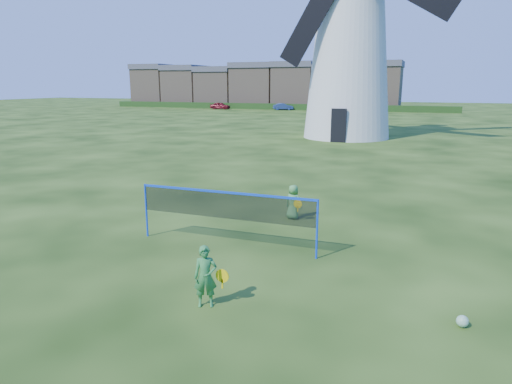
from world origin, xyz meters
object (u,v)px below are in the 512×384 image
object	(u,v)px
windmill	(350,46)
car_right	(283,107)
player_girl	(206,277)
play_ball	(462,321)
badminton_net	(226,206)
player_boy	(293,202)
car_left	(220,106)

from	to	relation	value
windmill	car_right	distance (m)	41.90
player_girl	play_ball	xyz separation A→B (m)	(4.73, 0.91, -0.52)
badminton_net	car_right	xyz separation A→B (m)	(-18.54, 64.91, -0.58)
badminton_net	player_girl	bearing A→B (deg)	-72.40
play_ball	player_boy	bearing A→B (deg)	130.92
play_ball	windmill	bearing A→B (deg)	103.67
windmill	player_boy	world-z (taller)	windmill
badminton_net	player_boy	xyz separation A→B (m)	(0.97, 3.19, -0.57)
windmill	car_left	xyz separation A→B (m)	(-28.10, 35.92, -6.66)
player_boy	car_right	size ratio (longest dim) A/B	0.33
windmill	play_ball	xyz separation A→B (m)	(7.20, -29.59, -7.16)
player_girl	car_left	distance (m)	73.12
windmill	car_right	size ratio (longest dim) A/B	6.17
badminton_net	car_right	bearing A→B (deg)	105.95
player_girl	player_boy	size ratio (longest dim) A/B	1.11
car_right	badminton_net	bearing A→B (deg)	174.49
car_right	play_ball	bearing A→B (deg)	178.42
player_girl	play_ball	bearing A→B (deg)	-13.72
badminton_net	player_girl	world-z (taller)	badminton_net
badminton_net	car_right	size ratio (longest dim) A/B	1.48
player_boy	car_right	bearing A→B (deg)	-55.12
player_girl	player_boy	bearing A→B (deg)	65.94
badminton_net	player_boy	size ratio (longest dim) A/B	4.46
player_boy	play_ball	xyz separation A→B (m)	(4.79, -5.53, -0.46)
player_boy	car_left	bearing A→B (deg)	-45.71
windmill	badminton_net	xyz separation A→B (m)	(1.44, -27.25, -6.13)
car_left	badminton_net	bearing A→B (deg)	-155.45
player_boy	badminton_net	bearing A→B (deg)	90.41
badminton_net	player_girl	xyz separation A→B (m)	(1.03, -3.26, -0.51)
car_right	car_left	bearing A→B (deg)	77.54
car_right	windmill	bearing A→B (deg)	-177.02
windmill	player_girl	bearing A→B (deg)	-85.37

